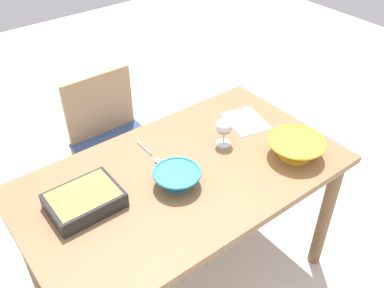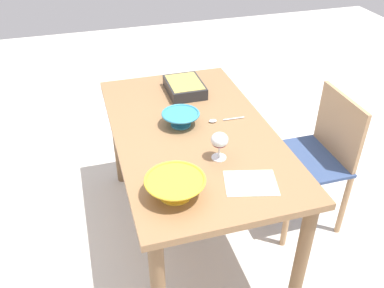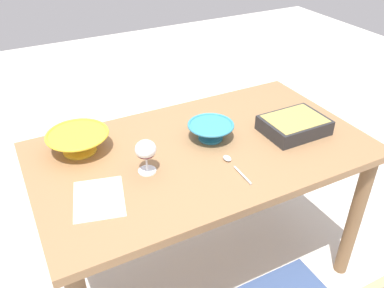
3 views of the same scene
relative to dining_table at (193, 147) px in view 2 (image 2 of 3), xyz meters
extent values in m
plane|color=beige|center=(0.00, 0.00, -0.66)|extent=(8.00, 8.00, 0.00)
cube|color=olive|center=(0.00, 0.00, 0.09)|extent=(1.44, 0.83, 0.04)
cylinder|color=brown|center=(-0.66, -0.35, -0.29)|extent=(0.07, 0.07, 0.73)
cylinder|color=brown|center=(0.66, -0.35, -0.29)|extent=(0.07, 0.07, 0.73)
cylinder|color=brown|center=(0.66, 0.35, -0.29)|extent=(0.07, 0.07, 0.73)
cube|color=#334772|center=(-0.04, -0.69, -0.21)|extent=(0.45, 0.42, 0.02)
cube|color=tan|center=(-0.04, -0.89, 0.00)|extent=(0.43, 0.02, 0.39)
cylinder|color=tan|center=(0.17, -0.50, -0.44)|extent=(0.04, 0.04, 0.44)
cylinder|color=tan|center=(-0.25, -0.50, -0.44)|extent=(0.04, 0.04, 0.44)
cylinder|color=tan|center=(0.17, -0.88, -0.44)|extent=(0.04, 0.04, 0.44)
cylinder|color=tan|center=(-0.25, -0.88, -0.44)|extent=(0.04, 0.04, 0.44)
cylinder|color=white|center=(-0.28, -0.05, 0.11)|extent=(0.07, 0.07, 0.01)
cylinder|color=white|center=(-0.28, -0.05, 0.15)|extent=(0.01, 0.01, 0.06)
ellipsoid|color=white|center=(-0.28, -0.05, 0.21)|extent=(0.08, 0.08, 0.07)
ellipsoid|color=#4C0A19|center=(-0.28, -0.05, 0.20)|extent=(0.07, 0.07, 0.04)
cube|color=#262628|center=(0.43, -0.08, 0.14)|extent=(0.28, 0.21, 0.07)
cube|color=#9E8C47|center=(0.43, -0.08, 0.17)|extent=(0.25, 0.19, 0.02)
cylinder|color=yellow|center=(-0.47, 0.22, 0.11)|extent=(0.14, 0.14, 0.01)
cone|color=yellow|center=(-0.47, 0.22, 0.15)|extent=(0.25, 0.25, 0.08)
torus|color=yellow|center=(-0.47, 0.22, 0.19)|extent=(0.26, 0.26, 0.01)
cylinder|color=teal|center=(0.07, 0.05, 0.11)|extent=(0.11, 0.11, 0.01)
cone|color=teal|center=(0.07, 0.05, 0.15)|extent=(0.20, 0.20, 0.06)
torus|color=teal|center=(0.07, 0.05, 0.18)|extent=(0.21, 0.21, 0.01)
cylinder|color=silver|center=(0.04, -0.25, 0.11)|extent=(0.01, 0.12, 0.01)
ellipsoid|color=silver|center=(0.05, -0.13, 0.12)|extent=(0.03, 0.05, 0.01)
cube|color=#B2CCB7|center=(-0.49, -0.12, 0.11)|extent=(0.23, 0.27, 0.00)
camera|label=1|loc=(0.83, 1.14, 1.35)|focal=39.96mm
camera|label=2|loc=(-1.78, 0.53, 1.29)|focal=38.75mm
camera|label=3|loc=(-0.71, -1.27, 1.07)|focal=37.89mm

